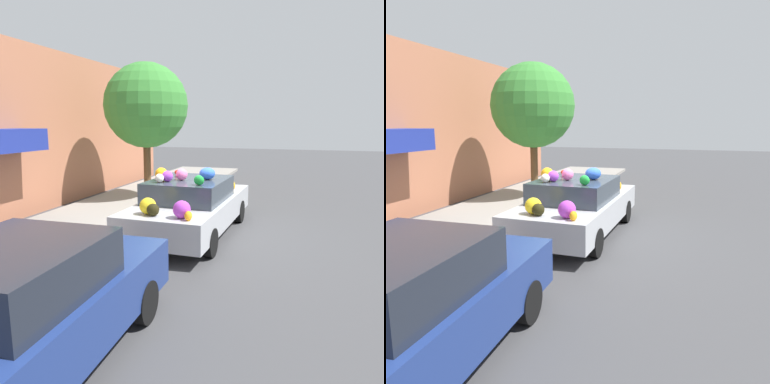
# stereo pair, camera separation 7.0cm
# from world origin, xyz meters

# --- Properties ---
(ground_plane) EXTENTS (60.00, 60.00, 0.00)m
(ground_plane) POSITION_xyz_m (0.00, 0.00, 0.00)
(ground_plane) COLOR #424244
(sidewalk_curb) EXTENTS (24.00, 3.20, 0.13)m
(sidewalk_curb) POSITION_xyz_m (0.00, 2.70, 0.06)
(sidewalk_curb) COLOR gray
(sidewalk_curb) RESTS_ON ground
(building_facade) EXTENTS (18.00, 1.20, 4.76)m
(building_facade) POSITION_xyz_m (-0.16, 4.90, 2.36)
(building_facade) COLOR #B26B4C
(building_facade) RESTS_ON ground
(street_tree) EXTENTS (2.72, 2.72, 4.37)m
(street_tree) POSITION_xyz_m (3.17, 2.48, 3.13)
(street_tree) COLOR brown
(street_tree) RESTS_ON sidewalk_curb
(fire_hydrant) EXTENTS (0.20, 0.20, 0.70)m
(fire_hydrant) POSITION_xyz_m (1.62, 1.59, 0.47)
(fire_hydrant) COLOR #B2B2B7
(fire_hydrant) RESTS_ON sidewalk_curb
(art_car) EXTENTS (4.51, 1.95, 1.62)m
(art_car) POSITION_xyz_m (-0.04, -0.09, 0.71)
(art_car) COLOR #B7BABF
(art_car) RESTS_ON ground
(parked_car_plain) EXTENTS (3.96, 1.82, 1.44)m
(parked_car_plain) POSITION_xyz_m (-5.30, 0.02, 0.72)
(parked_car_plain) COLOR navy
(parked_car_plain) RESTS_ON ground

